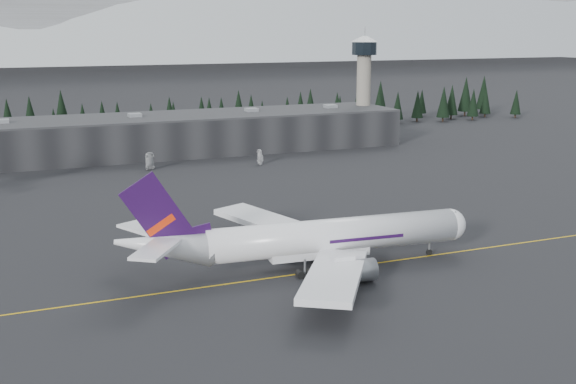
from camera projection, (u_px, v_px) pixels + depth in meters
name	position (u px, v px, depth m)	size (l,w,h in m)	color
ground	(332.00, 265.00, 126.58)	(1400.00, 1400.00, 0.00)	black
taxiline	(337.00, 269.00, 124.78)	(400.00, 0.40, 0.02)	gold
terminal	(166.00, 134.00, 237.73)	(160.00, 30.00, 12.60)	black
control_tower	(364.00, 76.00, 264.63)	(10.00, 10.00, 37.70)	gray
treeline	(143.00, 118.00, 270.77)	(360.00, 20.00, 15.00)	black
mountain_ridge	(25.00, 57.00, 1026.97)	(4400.00, 900.00, 420.00)	white
jet_main	(304.00, 239.00, 123.93)	(63.62, 58.54, 18.71)	white
gse_vehicle_a	(150.00, 167.00, 211.19)	(2.45, 5.31, 1.48)	#BABABC
gse_vehicle_b	(261.00, 162.00, 219.28)	(1.89, 4.70, 1.60)	silver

